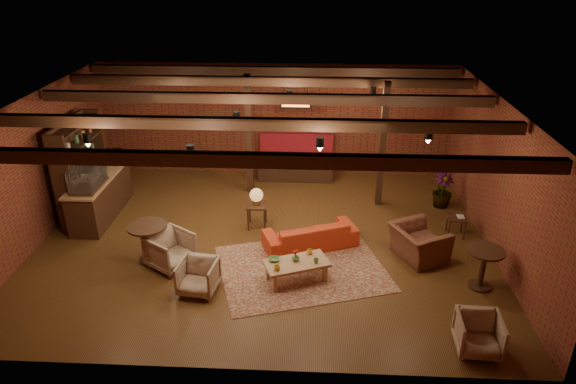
{
  "coord_description": "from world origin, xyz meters",
  "views": [
    {
      "loc": [
        1.07,
        -10.07,
        5.99
      ],
      "look_at": [
        0.55,
        0.2,
        1.13
      ],
      "focal_mm": 32.0,
      "sensor_mm": 36.0,
      "label": 1
    }
  ],
  "objects_px": {
    "side_table_lamp": "(256,198)",
    "round_table_right": "(484,262)",
    "coffee_table": "(296,264)",
    "round_table_left": "(148,237)",
    "armchair_a": "(170,249)",
    "plant_tall": "(447,157)",
    "armchair_right": "(419,238)",
    "side_table_book": "(457,218)",
    "armchair_b": "(198,275)",
    "sofa": "(310,234)",
    "armchair_far": "(479,333)"
  },
  "relations": [
    {
      "from": "side_table_book",
      "to": "armchair_far",
      "type": "bearing_deg",
      "value": -98.34
    },
    {
      "from": "coffee_table",
      "to": "round_table_left",
      "type": "height_order",
      "value": "round_table_left"
    },
    {
      "from": "coffee_table",
      "to": "side_table_lamp",
      "type": "height_order",
      "value": "side_table_lamp"
    },
    {
      "from": "armchair_b",
      "to": "round_table_left",
      "type": "bearing_deg",
      "value": 148.95
    },
    {
      "from": "coffee_table",
      "to": "side_table_book",
      "type": "relative_size",
      "value": 2.8
    },
    {
      "from": "round_table_left",
      "to": "side_table_book",
      "type": "distance_m",
      "value": 6.86
    },
    {
      "from": "armchair_a",
      "to": "plant_tall",
      "type": "bearing_deg",
      "value": -29.61
    },
    {
      "from": "coffee_table",
      "to": "round_table_right",
      "type": "bearing_deg",
      "value": -0.7
    },
    {
      "from": "armchair_right",
      "to": "plant_tall",
      "type": "relative_size",
      "value": 0.41
    },
    {
      "from": "armchair_far",
      "to": "plant_tall",
      "type": "relative_size",
      "value": 0.27
    },
    {
      "from": "round_table_right",
      "to": "plant_tall",
      "type": "height_order",
      "value": "plant_tall"
    },
    {
      "from": "armchair_right",
      "to": "armchair_far",
      "type": "distance_m",
      "value": 2.85
    },
    {
      "from": "side_table_lamp",
      "to": "plant_tall",
      "type": "height_order",
      "value": "plant_tall"
    },
    {
      "from": "armchair_b",
      "to": "plant_tall",
      "type": "height_order",
      "value": "plant_tall"
    },
    {
      "from": "coffee_table",
      "to": "plant_tall",
      "type": "bearing_deg",
      "value": 43.82
    },
    {
      "from": "round_table_left",
      "to": "side_table_lamp",
      "type": "bearing_deg",
      "value": 37.13
    },
    {
      "from": "coffee_table",
      "to": "round_table_left",
      "type": "xyz_separation_m",
      "value": [
        -3.1,
        0.56,
        0.2
      ]
    },
    {
      "from": "side_table_book",
      "to": "round_table_right",
      "type": "xyz_separation_m",
      "value": [
        -0.0,
        -2.02,
        0.13
      ]
    },
    {
      "from": "coffee_table",
      "to": "armchair_right",
      "type": "distance_m",
      "value": 2.76
    },
    {
      "from": "sofa",
      "to": "coffee_table",
      "type": "relative_size",
      "value": 1.47
    },
    {
      "from": "armchair_far",
      "to": "plant_tall",
      "type": "bearing_deg",
      "value": 87.22
    },
    {
      "from": "armchair_far",
      "to": "armchair_a",
      "type": "bearing_deg",
      "value": 161.8
    },
    {
      "from": "round_table_left",
      "to": "round_table_right",
      "type": "distance_m",
      "value": 6.74
    },
    {
      "from": "side_table_lamp",
      "to": "armchair_far",
      "type": "bearing_deg",
      "value": -44.49
    },
    {
      "from": "round_table_left",
      "to": "side_table_book",
      "type": "relative_size",
      "value": 1.72
    },
    {
      "from": "sofa",
      "to": "armchair_b",
      "type": "distance_m",
      "value": 2.78
    },
    {
      "from": "armchair_far",
      "to": "armchair_right",
      "type": "bearing_deg",
      "value": 102.81
    },
    {
      "from": "sofa",
      "to": "side_table_lamp",
      "type": "distance_m",
      "value": 1.58
    },
    {
      "from": "round_table_right",
      "to": "armchair_right",
      "type": "bearing_deg",
      "value": 135.15
    },
    {
      "from": "sofa",
      "to": "armchair_far",
      "type": "bearing_deg",
      "value": 110.05
    },
    {
      "from": "armchair_b",
      "to": "round_table_right",
      "type": "xyz_separation_m",
      "value": [
        5.47,
        0.41,
        0.21
      ]
    },
    {
      "from": "plant_tall",
      "to": "armchair_right",
      "type": "bearing_deg",
      "value": -112.57
    },
    {
      "from": "side_table_lamp",
      "to": "round_table_right",
      "type": "height_order",
      "value": "side_table_lamp"
    },
    {
      "from": "armchair_a",
      "to": "armchair_far",
      "type": "distance_m",
      "value": 6.09
    },
    {
      "from": "round_table_left",
      "to": "armchair_b",
      "type": "xyz_separation_m",
      "value": [
        1.25,
        -1.01,
        -0.22
      ]
    },
    {
      "from": "sofa",
      "to": "round_table_left",
      "type": "relative_size",
      "value": 2.4
    },
    {
      "from": "round_table_left",
      "to": "armchair_right",
      "type": "bearing_deg",
      "value": 4.24
    },
    {
      "from": "sofa",
      "to": "armchair_a",
      "type": "bearing_deg",
      "value": -3.36
    },
    {
      "from": "armchair_b",
      "to": "side_table_book",
      "type": "distance_m",
      "value": 5.98
    },
    {
      "from": "armchair_b",
      "to": "plant_tall",
      "type": "distance_m",
      "value": 6.8
    },
    {
      "from": "armchair_far",
      "to": "round_table_left",
      "type": "bearing_deg",
      "value": 162.01
    },
    {
      "from": "armchair_a",
      "to": "plant_tall",
      "type": "relative_size",
      "value": 0.3
    },
    {
      "from": "armchair_right",
      "to": "side_table_book",
      "type": "bearing_deg",
      "value": -72.49
    },
    {
      "from": "round_table_left",
      "to": "side_table_book",
      "type": "height_order",
      "value": "round_table_left"
    },
    {
      "from": "sofa",
      "to": "side_table_lamp",
      "type": "height_order",
      "value": "side_table_lamp"
    },
    {
      "from": "round_table_left",
      "to": "armchair_b",
      "type": "distance_m",
      "value": 1.62
    },
    {
      "from": "round_table_left",
      "to": "round_table_right",
      "type": "height_order",
      "value": "round_table_left"
    },
    {
      "from": "armchair_a",
      "to": "armchair_far",
      "type": "relative_size",
      "value": 1.15
    },
    {
      "from": "coffee_table",
      "to": "armchair_b",
      "type": "distance_m",
      "value": 1.91
    },
    {
      "from": "side_table_book",
      "to": "coffee_table",
      "type": "bearing_deg",
      "value": -151.3
    }
  ]
}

